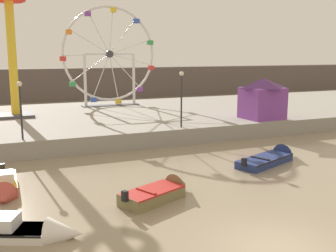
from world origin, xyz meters
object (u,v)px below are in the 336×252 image
motorboat_olive_wood (162,191)px  ferris_wheel_white_frame (109,56)px  motorboat_navy_blue (274,157)px  promenade_lamp_far (20,101)px  drop_tower_yellow_tower (11,34)px  motorboat_faded_red (3,187)px  carnival_booth_purple_stall (262,98)px  promenade_lamp_near (181,91)px  motorboat_white_red_stripe (12,231)px

motorboat_olive_wood → ferris_wheel_white_frame: size_ratio=0.40×
motorboat_olive_wood → motorboat_navy_blue: motorboat_olive_wood is taller
promenade_lamp_far → drop_tower_yellow_tower: bearing=89.5°
motorboat_faded_red → motorboat_navy_blue: 15.08m
motorboat_navy_blue → carnival_booth_purple_stall: carnival_booth_purple_stall is taller
promenade_lamp_near → promenade_lamp_far: size_ratio=1.11×
motorboat_faded_red → ferris_wheel_white_frame: 23.88m
ferris_wheel_white_frame → drop_tower_yellow_tower: size_ratio=0.70×
drop_tower_yellow_tower → motorboat_olive_wood: bearing=-75.5°
motorboat_olive_wood → promenade_lamp_far: bearing=93.7°
motorboat_navy_blue → carnival_booth_purple_stall: size_ratio=1.53×
motorboat_navy_blue → promenade_lamp_near: bearing=91.1°
motorboat_faded_red → promenade_lamp_near: 14.25m
carnival_booth_purple_stall → promenade_lamp_far: bearing=-180.0°
promenade_lamp_near → promenade_lamp_far: promenade_lamp_near is taller
motorboat_white_red_stripe → ferris_wheel_white_frame: (10.46, 25.66, 5.87)m
motorboat_white_red_stripe → promenade_lamp_far: (1.12, 11.63, 3.27)m
motorboat_white_red_stripe → motorboat_olive_wood: bearing=39.1°
drop_tower_yellow_tower → promenade_lamp_far: drop_tower_yellow_tower is taller
motorboat_navy_blue → promenade_lamp_far: promenade_lamp_far is taller
motorboat_navy_blue → ferris_wheel_white_frame: ferris_wheel_white_frame is taller
ferris_wheel_white_frame → promenade_lamp_far: (-9.34, -14.03, -2.60)m
motorboat_white_red_stripe → promenade_lamp_near: bearing=68.9°
motorboat_white_red_stripe → motorboat_navy_blue: motorboat_navy_blue is taller
motorboat_white_red_stripe → motorboat_navy_blue: 15.64m
motorboat_olive_wood → ferris_wheel_white_frame: ferris_wheel_white_frame is taller
motorboat_olive_wood → carnival_booth_purple_stall: 17.43m
ferris_wheel_white_frame → carnival_booth_purple_stall: (9.15, -13.01, -3.25)m
carnival_booth_purple_stall → motorboat_navy_blue: bearing=-124.3°
ferris_wheel_white_frame → promenade_lamp_near: (1.48, -13.95, -2.36)m
drop_tower_yellow_tower → promenade_lamp_near: size_ratio=3.52×
motorboat_faded_red → promenade_lamp_far: promenade_lamp_far is taller
motorboat_faded_red → motorboat_olive_wood: motorboat_faded_red is taller
motorboat_navy_blue → promenade_lamp_near: promenade_lamp_near is taller
drop_tower_yellow_tower → carnival_booth_purple_stall: 21.03m
drop_tower_yellow_tower → carnival_booth_purple_stall: bearing=-25.6°
motorboat_faded_red → promenade_lamp_far: bearing=169.4°
motorboat_white_red_stripe → motorboat_olive_wood: 6.55m
motorboat_white_red_stripe → motorboat_navy_blue: bearing=42.4°
motorboat_white_red_stripe → motorboat_faded_red: bearing=116.6°
ferris_wheel_white_frame → promenade_lamp_far: 17.06m
ferris_wheel_white_frame → drop_tower_yellow_tower: drop_tower_yellow_tower is taller
ferris_wheel_white_frame → drop_tower_yellow_tower: (-9.26, -4.18, 1.81)m
carnival_booth_purple_stall → ferris_wheel_white_frame: bearing=122.0°
motorboat_white_red_stripe → drop_tower_yellow_tower: bearing=111.2°
motorboat_faded_red → promenade_lamp_near: promenade_lamp_near is taller
motorboat_faded_red → ferris_wheel_white_frame: ferris_wheel_white_frame is taller
motorboat_faded_red → drop_tower_yellow_tower: 18.13m
motorboat_faded_red → promenade_lamp_near: (12.13, 6.62, 3.45)m
motorboat_olive_wood → carnival_booth_purple_stall: size_ratio=1.14×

